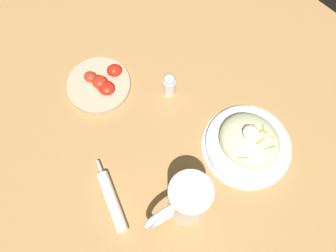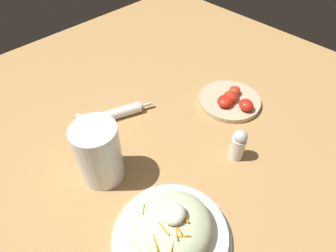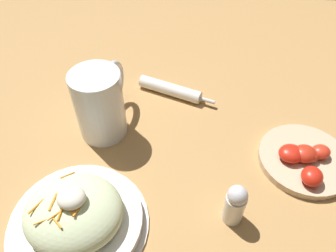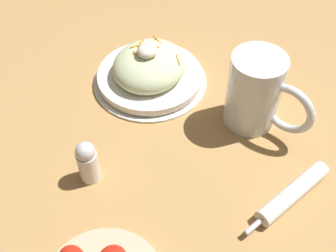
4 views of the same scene
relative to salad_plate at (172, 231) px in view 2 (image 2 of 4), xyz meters
name	(u,v)px [view 2 (image 2 of 4)]	position (x,y,z in m)	size (l,w,h in m)	color
ground_plane	(174,139)	(0.19, 0.18, -0.03)	(1.43, 1.43, 0.00)	#B2844C
salad_plate	(172,231)	(0.00, 0.00, 0.00)	(0.24, 0.24, 0.10)	white
beer_mug	(98,154)	(0.00, 0.23, 0.03)	(0.10, 0.17, 0.15)	white
napkin_roll	(115,114)	(0.13, 0.35, -0.02)	(0.19, 0.09, 0.03)	white
tomato_plate	(231,100)	(0.41, 0.16, -0.02)	(0.18, 0.18, 0.04)	#D1B28E
salt_shaker	(238,144)	(0.26, 0.04, 0.01)	(0.03, 0.03, 0.09)	white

